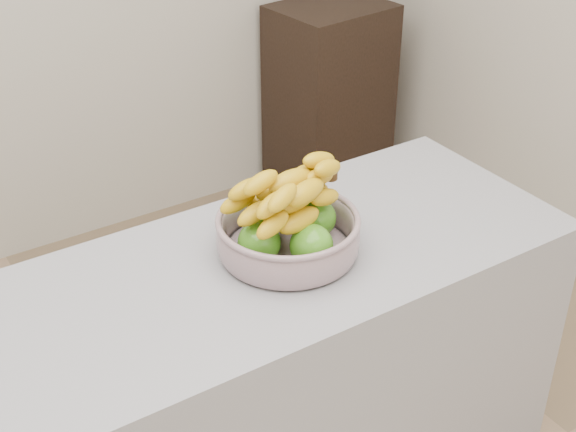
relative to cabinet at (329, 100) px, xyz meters
The scene contains 2 objects.
cabinet is the anchor object (origin of this frame).
fruit_bowl 2.03m from the cabinet, 128.56° to the right, with size 0.33×0.33×0.21m.
Camera 1 is at (-0.53, -1.06, 1.95)m, focal length 50.00 mm.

